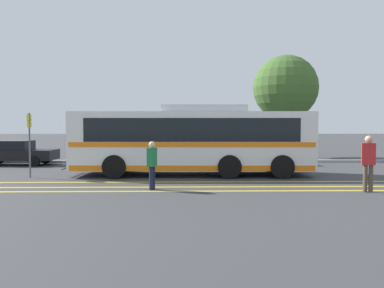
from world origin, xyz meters
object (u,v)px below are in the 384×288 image
Objects in this scene: parked_car_2 at (253,151)px; tree_0 at (285,88)px; transit_bus at (192,139)px; bus_stop_sign at (29,137)px; pedestrian_0 at (368,160)px; parked_car_0 at (16,153)px; pedestrian_1 at (152,162)px; parked_car_1 at (129,152)px.

tree_0 reaches higher than parked_car_2.
parked_car_2 is (3.63, 4.72, -0.82)m from transit_bus.
bus_stop_sign reaches higher than parked_car_2.
tree_0 is at bearing 105.46° from pedestrian_0.
parked_car_0 is 0.61× the size of tree_0.
pedestrian_0 is 0.26× the size of tree_0.
pedestrian_1 is 6.42m from bus_stop_sign.
tree_0 reaches higher than pedestrian_1.
bus_stop_sign reaches higher than pedestrian_1.
parked_car_0 is 6.30m from bus_stop_sign.
parked_car_0 is at bearing -94.28° from parked_car_2.
bus_stop_sign is 17.80m from tree_0.
pedestrian_1 reaches higher than parked_car_2.
transit_bus is 12.54m from tree_0.
parked_car_1 is 0.68× the size of tree_0.
pedestrian_0 is (2.11, -9.34, 0.29)m from parked_car_2.
transit_bus is 6.51× the size of pedestrian_1.
parked_car_0 is (-10.01, 4.65, -0.91)m from transit_bus.
parked_car_2 is 0.66× the size of tree_0.
pedestrian_1 is at bearing -119.06° from bus_stop_sign.
parked_car_1 is at bearing -153.92° from tree_0.
pedestrian_0 reaches higher than parked_car_1.
transit_bus is 6.01m from parked_car_2.
parked_car_2 is (7.21, -0.08, 0.08)m from parked_car_1.
parked_car_2 is 1.74× the size of bus_stop_sign.
parked_car_0 is 2.65× the size of pedestrian_1.
transit_bus is 2.25× the size of parked_car_2.
bus_stop_sign is at bearing -176.90° from pedestrian_0.
pedestrian_1 is at bearing 44.42° from parked_car_0.
transit_bus is 2.20× the size of parked_car_1.
tree_0 is at bearing -51.04° from bus_stop_sign.
tree_0 reaches higher than parked_car_0.
pedestrian_1 is (-1.47, -3.99, -0.67)m from transit_bus.
pedestrian_1 is at bearing 161.03° from transit_bus.
transit_bus is 3.93× the size of bus_stop_sign.
parked_car_0 is 0.90× the size of parked_car_1.
parked_car_1 is at bearing -30.00° from bus_stop_sign.
parked_car_1 is 1.79× the size of bus_stop_sign.
transit_bus is at bearing -3.11° from pedestrian_1.
parked_car_2 is 2.89× the size of pedestrian_1.
parked_car_0 is 18.28m from pedestrian_0.
transit_bus is 7.39m from pedestrian_0.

